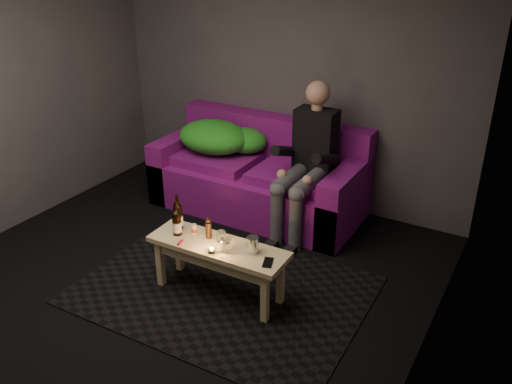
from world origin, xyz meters
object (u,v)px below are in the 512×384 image
beer_bottle_a (178,216)px  sofa (260,178)px  person (307,158)px  beer_bottle_b (177,223)px  coffee_table (218,254)px  steel_cup (253,245)px

beer_bottle_a → sofa: bearing=92.5°
person → beer_bottle_b: person is taller
sofa → coffee_table: sofa is taller
sofa → steel_cup: 1.68m
person → coffee_table: (-0.12, -1.34, -0.37)m
beer_bottle_b → sofa: bearing=94.2°
person → beer_bottle_b: bearing=-109.8°
sofa → steel_cup: bearing=-62.4°
beer_bottle_a → beer_bottle_b: 0.10m
coffee_table → steel_cup: steel_cup is taller
person → steel_cup: bearing=-82.7°
person → steel_cup: person is taller
steel_cup → beer_bottle_a: bearing=178.8°
steel_cup → sofa: bearing=117.6°
coffee_table → beer_bottle_a: 0.47m
beer_bottle_a → steel_cup: bearing=-1.2°
coffee_table → beer_bottle_a: bearing=172.4°
beer_bottle_a → person: bearing=67.1°
coffee_table → beer_bottle_a: beer_bottle_a is taller
coffee_table → beer_bottle_b: beer_bottle_b is taller
coffee_table → beer_bottle_b: bearing=-175.5°
coffee_table → sofa: bearing=107.6°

